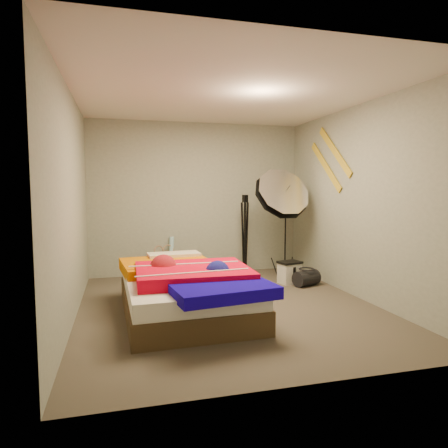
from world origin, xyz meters
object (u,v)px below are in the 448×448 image
object	(u,v)px
bed	(187,289)
camera_tripod	(245,229)
duffel_bag	(306,278)
camera_case	(290,273)
photo_umbrella	(281,196)
wrapping_roll	(171,256)
tote_bag	(162,265)

from	to	relation	value
bed	camera_tripod	world-z (taller)	camera_tripod
camera_tripod	duffel_bag	bearing A→B (deg)	-56.06
camera_case	photo_umbrella	size ratio (longest dim) A/B	0.17
wrapping_roll	duffel_bag	size ratio (longest dim) A/B	1.70
photo_umbrella	wrapping_roll	bearing A→B (deg)	156.34
camera_tripod	camera_case	bearing A→B (deg)	-57.23
duffel_bag	photo_umbrella	size ratio (longest dim) A/B	0.21
wrapping_roll	tote_bag	bearing A→B (deg)	180.00
tote_bag	camera_tripod	bearing A→B (deg)	-32.68
wrapping_roll	camera_tripod	distance (m)	1.29
camera_case	photo_umbrella	world-z (taller)	photo_umbrella
wrapping_roll	duffel_bag	bearing A→B (deg)	-33.31
camera_tripod	bed	bearing A→B (deg)	-125.20
photo_umbrella	camera_tripod	world-z (taller)	photo_umbrella
wrapping_roll	camera_case	world-z (taller)	wrapping_roll
tote_bag	wrapping_roll	distance (m)	0.20
bed	camera_tripod	distance (m)	2.24
wrapping_roll	duffel_bag	world-z (taller)	wrapping_roll
tote_bag	camera_tripod	distance (m)	1.47
tote_bag	bed	bearing A→B (deg)	-110.24
photo_umbrella	bed	bearing A→B (deg)	-141.75
wrapping_roll	photo_umbrella	bearing A→B (deg)	-23.66
tote_bag	wrapping_roll	world-z (taller)	wrapping_roll
duffel_bag	tote_bag	bearing A→B (deg)	128.00
duffel_bag	camera_case	bearing A→B (deg)	106.91
camera_case	tote_bag	bearing A→B (deg)	137.07
duffel_bag	bed	bearing A→B (deg)	-177.01
wrapping_roll	photo_umbrella	size ratio (longest dim) A/B	0.35
bed	camera_tripod	xyz separation A→B (m)	(1.26, 1.79, 0.47)
photo_umbrella	camera_case	bearing A→B (deg)	-80.35
tote_bag	camera_case	xyz separation A→B (m)	(1.81, -0.98, -0.03)
tote_bag	camera_tripod	xyz separation A→B (m)	(1.33, -0.25, 0.57)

